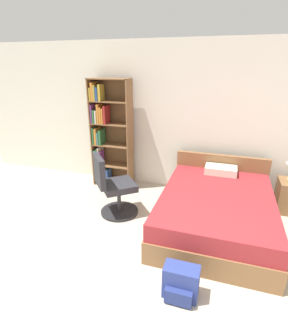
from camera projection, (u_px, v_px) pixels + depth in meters
name	position (u px, v px, depth m)	size (l,w,h in m)	color
wall_back	(195.00, 120.00, 4.53)	(9.00, 0.06, 2.60)	silver
bookshelf	(107.00, 136.00, 4.85)	(0.74, 0.31, 1.98)	brown
bed	(216.00, 209.00, 3.75)	(1.52, 2.07, 0.79)	brown
office_chair	(113.00, 189.00, 3.99)	(0.72, 0.71, 0.98)	#232326
backpack_blue	(181.00, 283.00, 2.62)	(0.35, 0.26, 0.35)	navy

